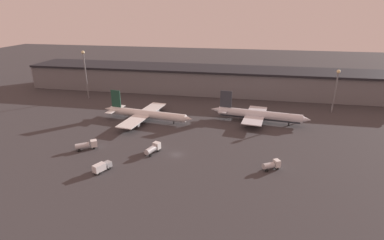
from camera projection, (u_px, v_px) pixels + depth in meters
name	position (u px, v px, depth m)	size (l,w,h in m)	color
ground	(176.00, 154.00, 107.91)	(600.00, 600.00, 0.00)	#383538
terminal_building	(210.00, 80.00, 185.92)	(228.46, 27.64, 15.05)	slate
airplane_0	(146.00, 114.00, 139.51)	(45.19, 37.24, 13.28)	white
airplane_1	(258.00, 115.00, 137.29)	(45.52, 27.28, 13.54)	silver
service_vehicle_0	(87.00, 145.00, 111.23)	(7.62, 6.25, 3.20)	white
service_vehicle_1	(153.00, 149.00, 108.33)	(4.56, 7.54, 3.28)	white
service_vehicle_2	(102.00, 167.00, 96.07)	(4.61, 6.61, 3.05)	#9EA3A8
service_vehicle_3	(272.00, 165.00, 97.30)	(6.08, 4.79, 3.17)	white
lamp_post_0	(85.00, 69.00, 168.87)	(1.80, 1.80, 27.31)	slate
lamp_post_1	(336.00, 85.00, 146.39)	(1.80, 1.80, 21.67)	slate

